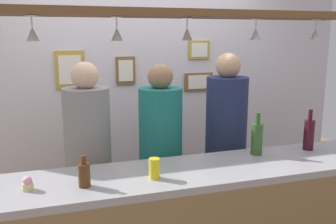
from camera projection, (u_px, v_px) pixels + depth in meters
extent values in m
cube|color=silver|center=(137.00, 95.00, 3.65)|extent=(4.40, 0.06, 2.60)
cube|color=#99999E|center=(190.00, 173.00, 2.35)|extent=(2.70, 0.55, 0.04)
cube|color=brown|center=(189.00, 14.00, 2.20)|extent=(2.20, 0.36, 0.04)
cylinder|color=silver|center=(31.00, 16.00, 1.92)|extent=(0.06, 0.06, 0.00)
cylinder|color=silver|center=(32.00, 21.00, 1.93)|extent=(0.01, 0.01, 0.06)
cone|color=silver|center=(33.00, 34.00, 1.94)|extent=(0.07, 0.07, 0.08)
cylinder|color=silver|center=(116.00, 17.00, 2.07)|extent=(0.06, 0.06, 0.00)
cylinder|color=silver|center=(117.00, 22.00, 2.07)|extent=(0.01, 0.01, 0.06)
cone|color=silver|center=(117.00, 34.00, 2.09)|extent=(0.07, 0.07, 0.08)
cylinder|color=silver|center=(187.00, 18.00, 2.23)|extent=(0.06, 0.06, 0.00)
cylinder|color=silver|center=(187.00, 23.00, 2.23)|extent=(0.01, 0.01, 0.06)
cone|color=silver|center=(187.00, 34.00, 2.25)|extent=(0.07, 0.07, 0.08)
cylinder|color=silver|center=(256.00, 19.00, 2.29)|extent=(0.06, 0.06, 0.00)
cylinder|color=silver|center=(256.00, 23.00, 2.29)|extent=(0.01, 0.01, 0.06)
cone|color=silver|center=(256.00, 34.00, 2.31)|extent=(0.07, 0.07, 0.08)
cylinder|color=silver|center=(317.00, 20.00, 2.42)|extent=(0.06, 0.06, 0.00)
cylinder|color=silver|center=(316.00, 24.00, 2.43)|extent=(0.01, 0.01, 0.06)
cone|color=silver|center=(315.00, 34.00, 2.44)|extent=(0.07, 0.07, 0.08)
cylinder|color=gray|center=(87.00, 135.00, 2.76)|extent=(0.34, 0.34, 0.70)
sphere|color=beige|center=(85.00, 76.00, 2.67)|extent=(0.20, 0.20, 0.20)
cube|color=#2D334C|center=(161.00, 218.00, 3.08)|extent=(0.17, 0.18, 0.79)
cylinder|color=#1E7A75|center=(161.00, 131.00, 2.93)|extent=(0.34, 0.34, 0.69)
sphere|color=#9E7556|center=(160.00, 76.00, 2.84)|extent=(0.20, 0.20, 0.20)
cube|color=#2D334C|center=(224.00, 207.00, 3.24)|extent=(0.17, 0.18, 0.83)
cylinder|color=navy|center=(226.00, 120.00, 3.09)|extent=(0.34, 0.34, 0.72)
sphere|color=tan|center=(228.00, 66.00, 2.99)|extent=(0.20, 0.20, 0.20)
cylinder|color=#380F19|center=(309.00, 135.00, 2.73)|extent=(0.08, 0.08, 0.22)
cylinder|color=#380F19|center=(310.00, 115.00, 2.70)|extent=(0.03, 0.03, 0.08)
cylinder|color=#2D5623|center=(257.00, 139.00, 2.62)|extent=(0.08, 0.08, 0.22)
cylinder|color=#2D5623|center=(258.00, 118.00, 2.59)|extent=(0.03, 0.03, 0.08)
cylinder|color=#512D14|center=(84.00, 175.00, 2.07)|extent=(0.07, 0.07, 0.13)
cylinder|color=#512D14|center=(83.00, 160.00, 2.05)|extent=(0.03, 0.03, 0.05)
cylinder|color=yellow|center=(154.00, 168.00, 2.19)|extent=(0.07, 0.07, 0.12)
cylinder|color=beige|center=(28.00, 186.00, 2.03)|extent=(0.06, 0.06, 0.04)
sphere|color=pink|center=(27.00, 181.00, 2.02)|extent=(0.05, 0.05, 0.05)
cube|color=#B29338|center=(199.00, 50.00, 3.71)|extent=(0.22, 0.02, 0.18)
cube|color=white|center=(199.00, 50.00, 3.70)|extent=(0.17, 0.01, 0.14)
cube|color=brown|center=(126.00, 71.00, 3.52)|extent=(0.18, 0.02, 0.26)
cube|color=white|center=(126.00, 71.00, 3.51)|extent=(0.14, 0.01, 0.20)
cube|color=brown|center=(198.00, 82.00, 3.77)|extent=(0.30, 0.02, 0.18)
cube|color=white|center=(199.00, 82.00, 3.76)|extent=(0.23, 0.01, 0.14)
cube|color=#B29338|center=(70.00, 70.00, 3.37)|extent=(0.26, 0.02, 0.34)
cube|color=white|center=(70.00, 70.00, 3.36)|extent=(0.20, 0.01, 0.26)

